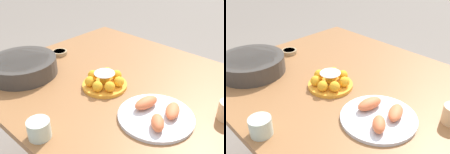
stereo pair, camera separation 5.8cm
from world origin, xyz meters
TOP-DOWN VIEW (x-y plane):
  - dining_table at (0.00, 0.00)m, footprint 1.26×1.09m
  - cake_plate at (0.02, 0.08)m, footprint 0.21×0.21m
  - serving_bowl at (0.41, 0.27)m, footprint 0.34×0.34m
  - sauce_bowl at (0.47, 0.00)m, footprint 0.09×0.09m
  - seafood_platter at (-0.29, 0.11)m, footprint 0.30×0.30m
  - cup_far at (-0.05, 0.48)m, footprint 0.08×0.08m

SIDE VIEW (x-z plane):
  - dining_table at x=0.00m, z-range 0.27..0.98m
  - sauce_bowl at x=0.47m, z-range 0.71..0.74m
  - seafood_platter at x=-0.29m, z-range 0.70..0.76m
  - cake_plate at x=0.02m, z-range 0.70..0.78m
  - cup_far at x=-0.05m, z-range 0.71..0.78m
  - serving_bowl at x=0.41m, z-range 0.71..0.80m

